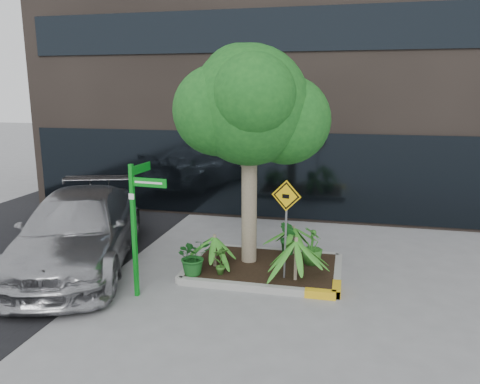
% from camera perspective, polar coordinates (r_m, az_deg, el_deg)
% --- Properties ---
extents(ground, '(80.00, 80.00, 0.00)m').
position_cam_1_polar(ground, '(10.30, 1.54, -10.12)').
color(ground, gray).
rests_on(ground, ground).
extents(planter, '(3.35, 2.36, 0.15)m').
position_cam_1_polar(planter, '(10.48, 3.11, -9.15)').
color(planter, '#9E9E99').
rests_on(planter, ground).
extents(tree, '(3.30, 2.92, 4.94)m').
position_cam_1_polar(tree, '(10.06, 1.19, 10.48)').
color(tree, tan).
rests_on(tree, ground).
extents(palm_front, '(1.01, 1.01, 1.12)m').
position_cam_1_polar(palm_front, '(9.48, 6.87, -5.89)').
color(palm_front, tan).
rests_on(palm_front, ground).
extents(palm_left, '(0.81, 0.81, 0.90)m').
position_cam_1_polar(palm_left, '(10.20, -3.12, -5.46)').
color(palm_left, tan).
rests_on(palm_left, ground).
extents(palm_back, '(0.76, 0.76, 0.84)m').
position_cam_1_polar(palm_back, '(11.04, 6.55, -4.36)').
color(palm_back, tan).
rests_on(palm_back, ground).
extents(parked_car, '(3.96, 6.11, 1.65)m').
position_cam_1_polar(parked_car, '(11.24, -19.13, -4.44)').
color(parked_car, '#A6A6AA').
rests_on(parked_car, ground).
extents(shrub_a, '(1.02, 1.02, 0.80)m').
position_cam_1_polar(shrub_a, '(9.89, -5.69, -7.73)').
color(shrub_a, '#17531C').
rests_on(shrub_a, planter).
extents(shrub_b, '(0.59, 0.59, 0.83)m').
position_cam_1_polar(shrub_b, '(10.52, 8.81, -6.50)').
color(shrub_b, '#2C7121').
rests_on(shrub_b, planter).
extents(shrub_c, '(0.44, 0.44, 0.62)m').
position_cam_1_polar(shrub_c, '(9.86, -2.36, -8.33)').
color(shrub_c, '#326C21').
rests_on(shrub_c, planter).
extents(shrub_d, '(0.62, 0.62, 0.83)m').
position_cam_1_polar(shrub_d, '(11.00, 5.95, -5.59)').
color(shrub_d, '#1D6622').
rests_on(shrub_d, planter).
extents(street_sign_post, '(0.77, 0.79, 2.60)m').
position_cam_1_polar(street_sign_post, '(9.06, -12.44, -2.84)').
color(street_sign_post, '#0D971D').
rests_on(street_sign_post, ground).
extents(cattle_sign, '(0.61, 0.18, 2.05)m').
position_cam_1_polar(cattle_sign, '(9.41, 5.63, -2.51)').
color(cattle_sign, slate).
rests_on(cattle_sign, ground).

